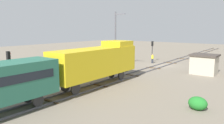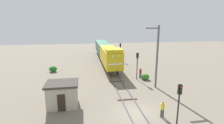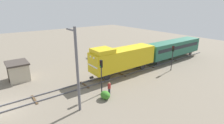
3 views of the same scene
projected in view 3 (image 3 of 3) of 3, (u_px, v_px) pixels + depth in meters
The scene contains 11 objects.
ground_plane at pixel (2, 110), 18.62m from camera, with size 118.80×118.80×0.00m, color #756B5B.
railway_track at pixel (2, 109), 18.59m from camera, with size 2.40×79.20×0.16m.
locomotive at pixel (122, 58), 27.21m from camera, with size 2.90×11.60×4.60m.
passenger_car_leading at pixel (174, 47), 34.85m from camera, with size 2.84×14.00×3.66m.
traffic_signal_mid at pixel (101, 71), 21.03m from camera, with size 0.32×0.34×4.40m.
traffic_signal_far at pixel (173, 54), 28.86m from camera, with size 0.32×0.34×4.24m.
worker_by_signal at pixel (109, 87), 21.40m from camera, with size 0.38×0.38×1.70m.
catenary_mast at pixel (77, 69), 17.19m from camera, with size 1.94×0.28×8.77m.
relay_hut at pixel (18, 71), 25.61m from camera, with size 3.50×2.90×2.74m.
bush_near at pixel (105, 95), 20.62m from camera, with size 1.33×1.08×0.96m, color #377726.
bush_mid at pixel (91, 55), 36.54m from camera, with size 1.44×1.18×1.05m, color #1F7126.
Camera 3 is at (19.92, -0.19, 10.65)m, focal length 28.00 mm.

